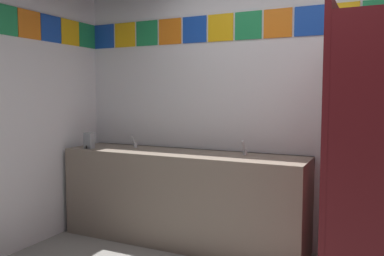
% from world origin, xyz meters
% --- Properties ---
extents(wall_back, '(4.43, 0.09, 2.52)m').
position_xyz_m(wall_back, '(-0.00, 1.49, 1.27)').
color(wall_back, silver).
rests_on(wall_back, ground_plane).
extents(vanity_counter, '(2.38, 0.57, 0.88)m').
position_xyz_m(vanity_counter, '(-0.97, 1.17, 0.45)').
color(vanity_counter, gray).
rests_on(vanity_counter, ground_plane).
extents(faucet_left, '(0.04, 0.10, 0.14)m').
position_xyz_m(faucet_left, '(-1.57, 1.26, 0.93)').
color(faucet_left, silver).
rests_on(faucet_left, vanity_counter).
extents(faucet_right, '(0.04, 0.10, 0.14)m').
position_xyz_m(faucet_right, '(-0.38, 1.26, 0.93)').
color(faucet_right, silver).
rests_on(faucet_right, vanity_counter).
extents(soap_dispenser, '(0.09, 0.09, 0.16)m').
position_xyz_m(soap_dispenser, '(-1.95, 1.01, 0.96)').
color(soap_dispenser, gray).
rests_on(soap_dispenser, vanity_counter).
extents(stall_divider, '(0.92, 1.34, 1.97)m').
position_xyz_m(stall_divider, '(0.63, 0.54, 0.98)').
color(stall_divider, maroon).
rests_on(stall_divider, ground_plane).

